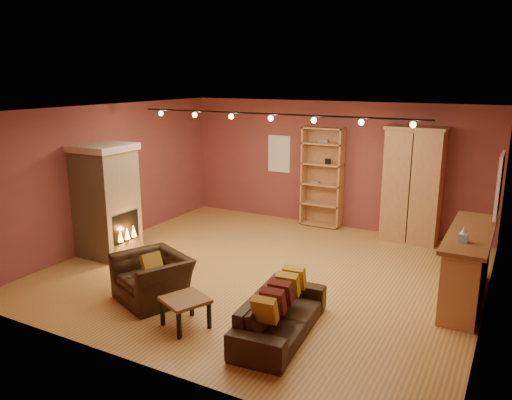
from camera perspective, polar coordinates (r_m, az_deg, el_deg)
The scene contains 16 objects.
floor at distance 8.81m, azimuth 0.98°, elevation -8.21°, with size 7.00×7.00×0.00m, color #A77C3B.
ceiling at distance 8.17m, azimuth 1.06°, elevation 10.27°, with size 7.00×7.00×0.00m, color brown.
back_wall at distance 11.31m, azimuth 8.66°, elevation 4.02°, with size 7.00×0.02×2.80m, color brown.
left_wall at distance 10.43m, azimuth -16.32°, elevation 2.77°, with size 0.02×6.50×2.80m, color brown.
right_wall at distance 7.50m, azimuth 25.50°, elevation -2.33°, with size 0.02×6.50×2.80m, color brown.
fireplace at distance 9.77m, azimuth -16.71°, elevation -0.04°, with size 1.01×0.98×2.12m.
back_window at distance 11.76m, azimuth 2.67°, elevation 5.29°, with size 0.56×0.04×0.86m, color white.
bookcase at distance 11.30m, azimuth 7.68°, elevation 2.70°, with size 0.92×0.36×2.24m.
armoire at distance 10.59m, azimuth 17.47°, elevation 1.68°, with size 1.16×0.66×2.37m.
bar_counter at distance 8.22m, azimuth 23.00°, elevation -6.89°, with size 0.61×2.29×1.10m.
tissue_box at distance 7.48m, azimuth 22.61°, elevation -3.78°, with size 0.13×0.13×0.23m.
right_window at distance 8.81m, azimuth 26.05°, elevation 1.56°, with size 0.05×0.90×1.00m, color white.
loveseat at distance 6.70m, azimuth 2.84°, elevation -12.13°, with size 0.72×1.92×0.78m.
armchair at distance 7.77m, azimuth -11.77°, elevation -7.92°, with size 1.26×1.06×0.94m.
coffee_table at distance 6.94m, azimuth -8.09°, elevation -11.51°, with size 0.73×0.73×0.42m.
track_rail at distance 8.36m, azimuth 1.70°, elevation 9.55°, with size 5.20×0.09×0.13m.
Camera 1 is at (3.76, -7.24, 3.34)m, focal length 35.00 mm.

